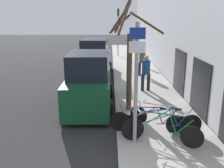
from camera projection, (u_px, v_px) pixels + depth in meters
name	position (u px, v px, depth m)	size (l,w,h in m)	color
ground_plane	(98.00, 81.00, 15.34)	(80.00, 80.00, 0.00)	#28282B
sidewalk_curb	(135.00, 71.00, 18.03)	(3.20, 32.00, 0.15)	#ADA89E
building_facade	(162.00, 26.00, 17.14)	(0.23, 32.00, 6.50)	#BCBCC1
signpost	(136.00, 81.00, 7.16)	(0.46, 0.13, 3.58)	#939399
bicycle_0	(160.00, 129.00, 7.59)	(2.32, 1.17, 0.95)	black
bicycle_1	(162.00, 125.00, 7.81)	(2.61, 0.56, 0.98)	black
bicycle_2	(148.00, 122.00, 8.14)	(2.48, 0.53, 0.93)	black
bicycle_3	(161.00, 119.00, 8.39)	(2.00, 1.31, 0.91)	black
parked_car_0	(89.00, 83.00, 10.72)	(2.01, 4.54, 2.42)	#144728
parked_car_1	(95.00, 59.00, 16.65)	(2.19, 4.88, 2.45)	navy
pedestrian_near	(146.00, 71.00, 12.67)	(0.48, 0.41, 1.83)	#1E2338
pedestrian_far	(142.00, 60.00, 15.95)	(0.46, 0.39, 1.75)	#1E2338
street_tree	(129.00, 59.00, 9.83)	(2.10, 1.55, 4.42)	#4C3828
traffic_light	(118.00, 25.00, 23.64)	(0.20, 0.30, 4.50)	#939399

